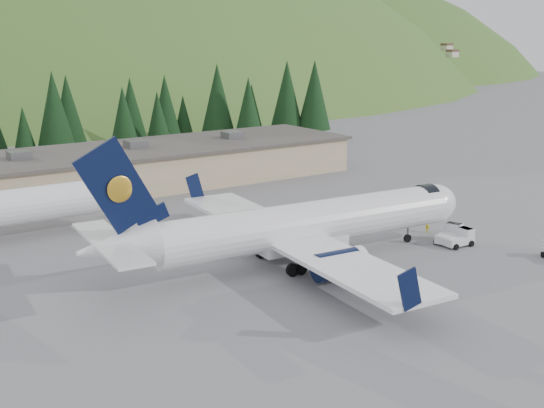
{
  "coord_description": "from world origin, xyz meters",
  "views": [
    {
      "loc": [
        -35.74,
        -46.0,
        19.74
      ],
      "look_at": [
        0.0,
        6.0,
        4.0
      ],
      "focal_mm": 45.0,
      "sensor_mm": 36.0,
      "label": 1
    }
  ],
  "objects": [
    {
      "name": "baggage_tug_b",
      "position": [
        14.61,
        -4.62,
        0.74
      ],
      "size": [
        3.16,
        2.01,
        1.65
      ],
      "rotation": [
        0.0,
        0.0,
        -0.05
      ],
      "color": "silver",
      "rests_on": "ground"
    },
    {
      "name": "hills",
      "position": [
        53.34,
        207.38,
        -82.8
      ],
      "size": [
        614.0,
        330.0,
        300.0
      ],
      "color": "#295B1C",
      "rests_on": "ground"
    },
    {
      "name": "terminal_building",
      "position": [
        -5.01,
        38.0,
        2.62
      ],
      "size": [
        71.0,
        17.0,
        6.1
      ],
      "color": "tan",
      "rests_on": "ground"
    },
    {
      "name": "ramp_worker",
      "position": [
        15.45,
        0.37,
        0.94
      ],
      "size": [
        0.81,
        0.69,
        1.87
      ],
      "primitive_type": "imported",
      "rotation": [
        0.0,
        0.0,
        3.57
      ],
      "color": "yellow",
      "rests_on": "ground"
    },
    {
      "name": "airliner",
      "position": [
        -1.1,
        0.1,
        3.33
      ],
      "size": [
        37.66,
        35.37,
        12.49
      ],
      "rotation": [
        0.0,
        0.0,
        -0.09
      ],
      "color": "white",
      "rests_on": "ground"
    },
    {
      "name": "ground",
      "position": [
        0.0,
        0.0,
        0.0
      ],
      "size": [
        600.0,
        600.0,
        0.0
      ],
      "primitive_type": "plane",
      "color": "#5D5D62"
    },
    {
      "name": "baggage_tug_a",
      "position": [
        14.66,
        -3.4,
        0.79
      ],
      "size": [
        3.65,
        2.81,
        1.76
      ],
      "rotation": [
        0.0,
        0.0,
        0.33
      ],
      "color": "silver",
      "rests_on": "ground"
    },
    {
      "name": "tree_line",
      "position": [
        -8.0,
        61.26,
        7.78
      ],
      "size": [
        112.56,
        18.23,
        13.94
      ],
      "color": "black",
      "rests_on": "ground"
    }
  ]
}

